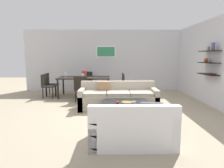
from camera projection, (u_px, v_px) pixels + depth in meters
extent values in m
plane|color=tan|center=(114.00, 111.00, 5.67)|extent=(18.00, 18.00, 0.00)
cube|color=silver|center=(119.00, 60.00, 8.98)|extent=(8.40, 0.06, 2.70)
cube|color=white|center=(106.00, 52.00, 8.87)|extent=(0.90, 0.02, 0.51)
cube|color=#338C59|center=(106.00, 52.00, 8.86)|extent=(0.77, 0.01, 0.41)
cube|color=silver|center=(213.00, 63.00, 6.11)|extent=(0.06, 8.20, 2.70)
cube|color=black|center=(209.00, 51.00, 5.97)|extent=(0.28, 0.90, 0.02)
cube|color=black|center=(209.00, 63.00, 6.02)|extent=(0.28, 0.90, 0.02)
cube|color=black|center=(208.00, 74.00, 6.07)|extent=(0.28, 0.90, 0.02)
cylinder|color=#4C518C|center=(213.00, 47.00, 5.75)|extent=(0.10, 0.10, 0.22)
sphere|color=#D85933|center=(206.00, 60.00, 6.18)|extent=(0.14, 0.14, 0.14)
cylinder|color=olive|center=(209.00, 49.00, 6.01)|extent=(0.07, 0.07, 0.12)
cube|color=#4C1E19|center=(210.00, 74.00, 5.91)|extent=(0.20, 0.28, 0.03)
cube|color=#B2A893|center=(118.00, 101.00, 5.94)|extent=(2.28, 0.90, 0.42)
cube|color=#B2A893|center=(118.00, 87.00, 6.25)|extent=(2.28, 0.16, 0.36)
cube|color=#B2A893|center=(82.00, 99.00, 5.91)|extent=(0.14, 0.90, 0.60)
cube|color=#B2A893|center=(154.00, 98.00, 5.94)|extent=(0.14, 0.90, 0.60)
cube|color=#B2A893|center=(96.00, 93.00, 5.86)|extent=(0.65, 0.70, 0.10)
cube|color=#B2A893|center=(118.00, 93.00, 5.86)|extent=(0.65, 0.70, 0.10)
cube|color=#B2A893|center=(141.00, 93.00, 5.87)|extent=(0.65, 0.70, 0.10)
cube|color=#99724C|center=(104.00, 88.00, 6.07)|extent=(0.36, 0.12, 0.36)
cube|color=white|center=(131.00, 131.00, 3.59)|extent=(1.46, 0.90, 0.42)
cube|color=white|center=(134.00, 117.00, 3.17)|extent=(1.46, 0.16, 0.36)
cube|color=white|center=(168.00, 126.00, 3.58)|extent=(0.14, 0.90, 0.60)
cube|color=white|center=(94.00, 127.00, 3.57)|extent=(0.14, 0.90, 0.60)
cube|color=white|center=(148.00, 117.00, 3.60)|extent=(0.57, 0.70, 0.10)
cube|color=white|center=(115.00, 117.00, 3.59)|extent=(0.57, 0.70, 0.10)
cube|color=#4C4C56|center=(152.00, 113.00, 3.35)|extent=(0.37, 0.17, 0.36)
cube|color=black|center=(126.00, 112.00, 4.89)|extent=(1.19, 1.09, 0.38)
cylinder|color=#99844C|center=(127.00, 103.00, 4.85)|extent=(0.28, 0.28, 0.06)
torus|color=#99844C|center=(127.00, 102.00, 4.85)|extent=(0.29, 0.29, 0.02)
cylinder|color=silver|center=(134.00, 103.00, 4.86)|extent=(0.08, 0.08, 0.08)
sphere|color=red|center=(117.00, 103.00, 4.88)|extent=(0.08, 0.08, 0.08)
cube|color=black|center=(84.00, 78.00, 7.63)|extent=(1.94, 0.98, 0.04)
cylinder|color=black|center=(58.00, 89.00, 7.25)|extent=(0.06, 0.06, 0.71)
cylinder|color=black|center=(108.00, 89.00, 7.27)|extent=(0.06, 0.06, 0.71)
cylinder|color=black|center=(63.00, 86.00, 8.10)|extent=(0.06, 0.06, 0.71)
cylinder|color=black|center=(108.00, 86.00, 8.13)|extent=(0.06, 0.06, 0.71)
cube|color=black|center=(52.00, 85.00, 7.88)|extent=(0.44, 0.44, 0.04)
cube|color=black|center=(47.00, 79.00, 7.85)|extent=(0.04, 0.44, 0.43)
cylinder|color=black|center=(56.00, 91.00, 7.74)|extent=(0.04, 0.04, 0.41)
cylinder|color=black|center=(58.00, 89.00, 8.09)|extent=(0.04, 0.04, 0.41)
cylinder|color=black|center=(47.00, 91.00, 7.73)|extent=(0.04, 0.04, 0.41)
cylinder|color=black|center=(49.00, 89.00, 8.09)|extent=(0.04, 0.04, 0.41)
cube|color=black|center=(81.00, 89.00, 6.87)|extent=(0.44, 0.44, 0.04)
cube|color=black|center=(80.00, 83.00, 6.64)|extent=(0.44, 0.04, 0.43)
cylinder|color=black|center=(87.00, 94.00, 7.08)|extent=(0.04, 0.04, 0.41)
cylinder|color=black|center=(77.00, 94.00, 7.08)|extent=(0.04, 0.04, 0.41)
cylinder|color=black|center=(86.00, 96.00, 6.73)|extent=(0.04, 0.04, 0.41)
cylinder|color=black|center=(76.00, 96.00, 6.72)|extent=(0.04, 0.04, 0.41)
cube|color=black|center=(87.00, 83.00, 8.48)|extent=(0.44, 0.44, 0.04)
cube|color=black|center=(87.00, 77.00, 8.65)|extent=(0.44, 0.04, 0.43)
cylinder|color=black|center=(82.00, 89.00, 8.33)|extent=(0.04, 0.04, 0.41)
cylinder|color=black|center=(91.00, 89.00, 8.34)|extent=(0.04, 0.04, 0.41)
cylinder|color=black|center=(83.00, 87.00, 8.69)|extent=(0.04, 0.04, 0.41)
cylinder|color=black|center=(92.00, 87.00, 8.69)|extent=(0.04, 0.04, 0.41)
cube|color=black|center=(49.00, 86.00, 7.44)|extent=(0.44, 0.44, 0.04)
cube|color=black|center=(43.00, 80.00, 7.41)|extent=(0.04, 0.44, 0.43)
cylinder|color=black|center=(53.00, 93.00, 7.30)|extent=(0.04, 0.04, 0.41)
cylinder|color=black|center=(55.00, 91.00, 7.65)|extent=(0.04, 0.04, 0.41)
cylinder|color=black|center=(43.00, 93.00, 7.29)|extent=(0.04, 0.04, 0.41)
cylinder|color=black|center=(46.00, 91.00, 7.65)|extent=(0.04, 0.04, 0.41)
cube|color=black|center=(118.00, 86.00, 7.47)|extent=(0.44, 0.44, 0.04)
cube|color=black|center=(124.00, 80.00, 7.44)|extent=(0.04, 0.44, 0.43)
cylinder|color=black|center=(113.00, 91.00, 7.68)|extent=(0.04, 0.04, 0.41)
cylinder|color=black|center=(113.00, 93.00, 7.32)|extent=(0.04, 0.04, 0.41)
cylinder|color=black|center=(123.00, 91.00, 7.68)|extent=(0.04, 0.04, 0.41)
cylinder|color=black|center=(123.00, 93.00, 7.33)|extent=(0.04, 0.04, 0.41)
cube|color=black|center=(118.00, 85.00, 7.91)|extent=(0.44, 0.44, 0.04)
cube|color=black|center=(123.00, 79.00, 7.88)|extent=(0.04, 0.44, 0.43)
cylinder|color=black|center=(113.00, 89.00, 8.12)|extent=(0.04, 0.04, 0.41)
cylinder|color=black|center=(113.00, 91.00, 7.76)|extent=(0.04, 0.04, 0.41)
cylinder|color=black|center=(122.00, 89.00, 8.12)|extent=(0.04, 0.04, 0.41)
cylinder|color=black|center=(122.00, 91.00, 7.77)|extent=(0.04, 0.04, 0.41)
cylinder|color=silver|center=(66.00, 77.00, 7.74)|extent=(0.06, 0.06, 0.01)
cylinder|color=silver|center=(66.00, 76.00, 7.74)|extent=(0.01, 0.01, 0.07)
cylinder|color=silver|center=(66.00, 74.00, 7.73)|extent=(0.07, 0.07, 0.09)
cylinder|color=silver|center=(86.00, 76.00, 8.06)|extent=(0.06, 0.06, 0.01)
cylinder|color=silver|center=(86.00, 75.00, 8.05)|extent=(0.01, 0.01, 0.07)
cylinder|color=silver|center=(86.00, 73.00, 8.04)|extent=(0.08, 0.08, 0.09)
cylinder|color=silver|center=(65.00, 77.00, 7.50)|extent=(0.06, 0.06, 0.01)
cylinder|color=silver|center=(65.00, 76.00, 7.50)|extent=(0.01, 0.01, 0.07)
cylinder|color=silver|center=(65.00, 74.00, 7.49)|extent=(0.08, 0.08, 0.10)
cylinder|color=silver|center=(83.00, 78.00, 7.20)|extent=(0.06, 0.06, 0.01)
cylinder|color=silver|center=(83.00, 77.00, 7.20)|extent=(0.01, 0.01, 0.09)
cylinder|color=silver|center=(83.00, 75.00, 7.18)|extent=(0.06, 0.06, 0.09)
cylinder|color=olive|center=(84.00, 75.00, 7.60)|extent=(0.15, 0.15, 0.16)
sphere|color=red|center=(84.00, 72.00, 7.58)|extent=(0.16, 0.16, 0.16)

